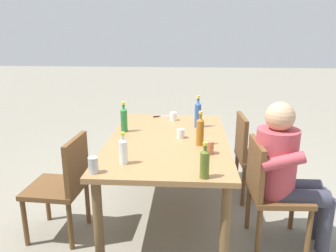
% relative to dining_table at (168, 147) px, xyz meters
% --- Properties ---
extents(ground_plane, '(24.00, 24.00, 0.00)m').
position_rel_dining_table_xyz_m(ground_plane, '(0.00, 0.00, -0.67)').
color(ground_plane, gray).
extents(dining_table, '(1.72, 1.06, 0.75)m').
position_rel_dining_table_xyz_m(dining_table, '(0.00, 0.00, 0.00)').
color(dining_table, '#A37547').
rests_on(dining_table, ground_plane).
extents(chair_near_left, '(0.46, 0.46, 0.87)m').
position_rel_dining_table_xyz_m(chair_near_left, '(-0.39, -0.83, -0.18)').
color(chair_near_left, brown).
rests_on(chair_near_left, ground_plane).
extents(chair_far_left, '(0.47, 0.47, 0.87)m').
position_rel_dining_table_xyz_m(chair_far_left, '(-0.39, 0.83, -0.18)').
color(chair_far_left, brown).
rests_on(chair_far_left, ground_plane).
extents(chair_near_right, '(0.46, 0.46, 0.87)m').
position_rel_dining_table_xyz_m(chair_near_right, '(0.38, -0.83, -0.18)').
color(chair_near_right, brown).
rests_on(chair_near_right, ground_plane).
extents(person_in_white_shirt, '(0.47, 0.61, 1.18)m').
position_rel_dining_table_xyz_m(person_in_white_shirt, '(-0.39, -0.94, -0.01)').
color(person_in_white_shirt, '#B7424C').
rests_on(person_in_white_shirt, ground_plane).
extents(bottle_amber, '(0.06, 0.06, 0.30)m').
position_rel_dining_table_xyz_m(bottle_amber, '(-0.14, -0.28, 0.21)').
color(bottle_amber, '#996019').
rests_on(bottle_amber, dining_table).
extents(bottle_blue, '(0.06, 0.06, 0.32)m').
position_rel_dining_table_xyz_m(bottle_blue, '(0.39, -0.27, 0.22)').
color(bottle_blue, '#2D56A3').
rests_on(bottle_blue, dining_table).
extents(bottle_olive, '(0.06, 0.06, 0.25)m').
position_rel_dining_table_xyz_m(bottle_olive, '(-0.79, -0.29, 0.19)').
color(bottle_olive, '#566623').
rests_on(bottle_olive, dining_table).
extents(bottle_green, '(0.06, 0.06, 0.29)m').
position_rel_dining_table_xyz_m(bottle_green, '(0.19, 0.43, 0.20)').
color(bottle_green, '#287A38').
rests_on(bottle_green, dining_table).
extents(bottle_clear, '(0.06, 0.06, 0.24)m').
position_rel_dining_table_xyz_m(bottle_clear, '(-0.59, 0.29, 0.18)').
color(bottle_clear, white).
rests_on(bottle_clear, dining_table).
extents(cup_steel, '(0.07, 0.07, 0.11)m').
position_rel_dining_table_xyz_m(cup_steel, '(-0.76, 0.46, 0.14)').
color(cup_steel, '#B2B7BC').
rests_on(cup_steel, dining_table).
extents(cup_white, '(0.07, 0.07, 0.09)m').
position_rel_dining_table_xyz_m(cup_white, '(0.62, -0.02, 0.12)').
color(cup_white, white).
rests_on(cup_white, dining_table).
extents(cup_glass, '(0.07, 0.07, 0.08)m').
position_rel_dining_table_xyz_m(cup_glass, '(0.03, -0.11, 0.12)').
color(cup_glass, silver).
rests_on(cup_glass, dining_table).
extents(cup_terracotta, '(0.07, 0.07, 0.10)m').
position_rel_dining_table_xyz_m(cup_terracotta, '(-0.35, -0.34, 0.13)').
color(cup_terracotta, '#BC6B47').
rests_on(cup_terracotta, dining_table).
extents(table_knife, '(0.10, 0.23, 0.01)m').
position_rel_dining_table_xyz_m(table_knife, '(0.77, 0.11, 0.08)').
color(table_knife, silver).
rests_on(table_knife, dining_table).
extents(backpack_by_near_side, '(0.30, 0.24, 0.43)m').
position_rel_dining_table_xyz_m(backpack_by_near_side, '(1.49, 0.05, -0.46)').
color(backpack_by_near_side, maroon).
rests_on(backpack_by_near_side, ground_plane).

